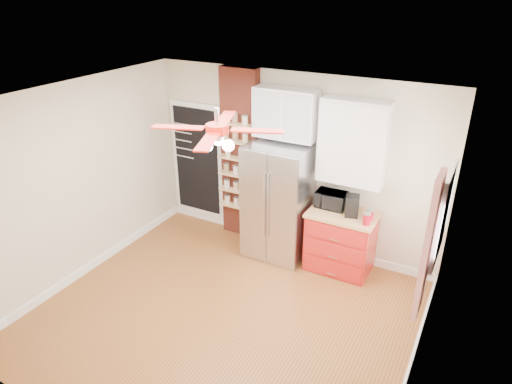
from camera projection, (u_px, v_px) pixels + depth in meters
The scene contains 21 objects.
floor at pixel (224, 315), 5.73m from camera, with size 4.50×4.50×0.00m, color #955125.
ceiling at pixel (216, 103), 4.59m from camera, with size 4.50×4.50×0.00m, color white.
wall_back at pixel (293, 164), 6.76m from camera, with size 4.50×0.02×2.70m, color beige.
wall_front at pixel (84, 329), 3.56m from camera, with size 4.50×0.02×2.70m, color beige.
wall_left at pixel (79, 183), 6.12m from camera, with size 0.02×4.00×2.70m, color beige.
wall_right at pixel (428, 276), 4.20m from camera, with size 0.02×4.00×2.70m, color beige.
chalkboard at pixel (198, 161), 7.56m from camera, with size 0.95×0.05×1.95m.
brick_pillar at pixel (240, 156), 7.06m from camera, with size 0.60×0.16×2.70m, color brown.
fridge at pixel (278, 201), 6.68m from camera, with size 0.90×0.70×1.75m, color silver.
upper_glass_cabinet at pixel (286, 113), 6.30m from camera, with size 0.90×0.35×0.70m, color white.
red_cabinet at pixel (341, 241), 6.49m from camera, with size 0.94×0.64×0.90m.
upper_shelf_unit at pixel (353, 142), 6.02m from camera, with size 0.90×0.30×1.15m, color white.
window at pixel (443, 216), 4.84m from camera, with size 0.04×0.75×1.05m, color white.
curtain at pixel (428, 247), 4.46m from camera, with size 0.06×0.40×1.55m, color #B11718.
ceiling_fan at pixel (217, 130), 4.70m from camera, with size 1.40×1.40×0.44m.
toaster_oven at pixel (331, 200), 6.42m from camera, with size 0.42×0.29×0.23m, color black.
coffee_maker at pixel (352, 206), 6.17m from camera, with size 0.18×0.20×0.30m, color black.
canister_left at pixel (367, 219), 5.97m from camera, with size 0.10×0.10×0.15m, color #A10818.
canister_right at pixel (370, 215), 6.10m from camera, with size 0.10×0.10×0.14m, color #AC092C.
pantry_jar_oats at pixel (228, 153), 6.93m from camera, with size 0.09×0.09×0.13m, color beige.
pantry_jar_beans at pixel (245, 156), 6.83m from camera, with size 0.09×0.09×0.12m, color olive.
Camera 1 is at (2.50, -3.81, 3.83)m, focal length 32.00 mm.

